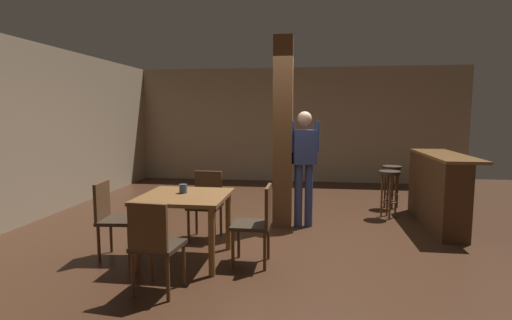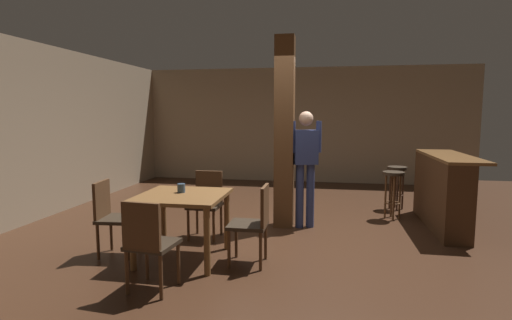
{
  "view_description": "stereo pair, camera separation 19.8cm",
  "coord_description": "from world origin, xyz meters",
  "views": [
    {
      "loc": [
        0.35,
        -5.45,
        1.69
      ],
      "look_at": [
        -0.39,
        -0.15,
        1.06
      ],
      "focal_mm": 28.0,
      "sensor_mm": 36.0,
      "label": 1
    },
    {
      "loc": [
        0.55,
        -5.42,
        1.69
      ],
      "look_at": [
        -0.39,
        -0.15,
        1.06
      ],
      "focal_mm": 28.0,
      "sensor_mm": 36.0,
      "label": 2
    }
  ],
  "objects": [
    {
      "name": "pillar",
      "position": [
        -0.07,
        0.45,
        1.4
      ],
      "size": [
        0.28,
        0.28,
        2.8
      ],
      "primitive_type": "cube",
      "color": "brown",
      "rests_on": "ground_plane"
    },
    {
      "name": "bar_stool_mid",
      "position": [
        1.77,
        1.85,
        0.56
      ],
      "size": [
        0.33,
        0.33,
        0.76
      ],
      "color": "#2D2319",
      "rests_on": "ground_plane"
    },
    {
      "name": "bar_counter",
      "position": [
        2.23,
        0.8,
        0.55
      ],
      "size": [
        0.56,
        1.87,
        1.08
      ],
      "color": "brown",
      "rests_on": "ground_plane"
    },
    {
      "name": "napkin_cup",
      "position": [
        -1.12,
        -1.04,
        0.82
      ],
      "size": [
        0.09,
        0.09,
        0.1
      ],
      "primitive_type": "cylinder",
      "color": "#33475B",
      "rests_on": "dining_table"
    },
    {
      "name": "chair_south",
      "position": [
        -1.08,
        -2.04,
        0.51
      ],
      "size": [
        0.46,
        0.46,
        0.89
      ],
      "color": "#2D2319",
      "rests_on": "ground_plane"
    },
    {
      "name": "dining_table",
      "position": [
        -1.08,
        -1.13,
        0.64
      ],
      "size": [
        0.97,
        0.97,
        0.77
      ],
      "color": "brown",
      "rests_on": "ground_plane"
    },
    {
      "name": "chair_north",
      "position": [
        -1.06,
        -0.27,
        0.51
      ],
      "size": [
        0.43,
        0.43,
        0.89
      ],
      "color": "#2D2319",
      "rests_on": "ground_plane"
    },
    {
      "name": "bar_stool_near",
      "position": [
        1.61,
        1.16,
        0.57
      ],
      "size": [
        0.34,
        0.34,
        0.77
      ],
      "color": "#2D2319",
      "rests_on": "ground_plane"
    },
    {
      "name": "ground_plane",
      "position": [
        0.0,
        0.0,
        0.0
      ],
      "size": [
        10.8,
        10.8,
        0.0
      ],
      "primitive_type": "plane",
      "color": "#382114"
    },
    {
      "name": "chair_east",
      "position": [
        -0.23,
        -1.16,
        0.51
      ],
      "size": [
        0.42,
        0.42,
        0.89
      ],
      "color": "#2D2319",
      "rests_on": "ground_plane"
    },
    {
      "name": "wall_back",
      "position": [
        0.0,
        4.5,
        1.4
      ],
      "size": [
        8.0,
        0.1,
        2.8
      ],
      "primitive_type": "cube",
      "color": "gray",
      "rests_on": "ground_plane"
    },
    {
      "name": "standing_person",
      "position": [
        0.24,
        0.43,
        1.0
      ],
      "size": [
        0.47,
        0.29,
        1.72
      ],
      "color": "navy",
      "rests_on": "ground_plane"
    },
    {
      "name": "chair_west",
      "position": [
        -1.94,
        -1.18,
        0.51
      ],
      "size": [
        0.46,
        0.46,
        0.89
      ],
      "color": "#2D2319",
      "rests_on": "ground_plane"
    },
    {
      "name": "wall_left",
      "position": [
        -4.0,
        0.0,
        1.4
      ],
      "size": [
        0.1,
        9.0,
        2.8
      ],
      "primitive_type": "cube",
      "color": "gray",
      "rests_on": "ground_plane"
    }
  ]
}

